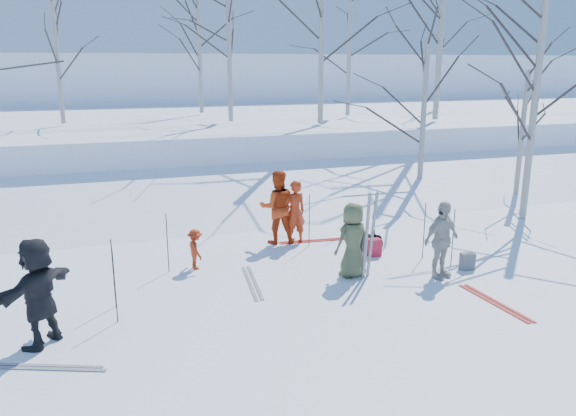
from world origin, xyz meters
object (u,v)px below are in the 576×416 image
object	(u,v)px
skier_cream_east	(441,240)
backpack_dark	(362,242)
skier_red_seated	(196,249)
backpack_grey	(467,261)
skier_redor_behind	(277,207)
backpack_red	(374,247)
skier_grey_west	(38,292)
dog	(378,238)
skier_red_north	(295,212)
skier_olive_center	(353,240)

from	to	relation	value
skier_cream_east	backpack_dark	xyz separation A→B (m)	(-0.77, 2.21, -0.64)
skier_red_seated	skier_cream_east	xyz separation A→B (m)	(4.90, -2.14, 0.38)
backpack_grey	skier_cream_east	bearing A→B (deg)	-166.27
skier_redor_behind	backpack_red	distance (m)	2.65
skier_grey_west	dog	world-z (taller)	skier_grey_west
skier_redor_behind	backpack_grey	xyz separation A→B (m)	(3.46, -3.18, -0.75)
skier_red_seated	backpack_dark	world-z (taller)	skier_red_seated
skier_cream_east	skier_grey_west	bearing A→B (deg)	167.27
skier_red_seated	backpack_dark	xyz separation A→B (m)	(4.13, 0.07, -0.26)
dog	backpack_red	size ratio (longest dim) A/B	1.26
skier_grey_west	skier_red_north	bearing A→B (deg)	162.86
skier_olive_center	backpack_red	world-z (taller)	skier_olive_center
backpack_red	backpack_grey	xyz separation A→B (m)	(1.57, -1.48, -0.02)
skier_red_north	backpack_grey	bearing A→B (deg)	128.09
skier_red_north	backpack_dark	world-z (taller)	skier_red_north
backpack_grey	backpack_dark	distance (m)	2.58
skier_cream_east	skier_grey_west	distance (m)	7.86
skier_cream_east	backpack_grey	bearing A→B (deg)	-3.10
skier_olive_center	skier_red_north	bearing A→B (deg)	-92.45
skier_redor_behind	skier_grey_west	size ratio (longest dim) A/B	1.03
skier_red_north	skier_red_seated	xyz separation A→B (m)	(-2.70, -1.07, -0.36)
skier_redor_behind	skier_grey_west	world-z (taller)	skier_redor_behind
skier_red_north	skier_red_seated	bearing A→B (deg)	14.31
backpack_grey	skier_redor_behind	bearing A→B (deg)	137.39
skier_red_seated	skier_grey_west	world-z (taller)	skier_grey_west
skier_redor_behind	skier_cream_east	bearing A→B (deg)	137.75
skier_redor_behind	backpack_red	bearing A→B (deg)	148.15
skier_olive_center	skier_grey_west	xyz separation A→B (m)	(-6.07, -1.20, 0.10)
dog	backpack_grey	world-z (taller)	dog
skier_red_seated	backpack_grey	bearing A→B (deg)	-117.80
skier_redor_behind	skier_red_seated	size ratio (longest dim) A/B	2.05
skier_red_seated	backpack_red	distance (m)	4.22
skier_cream_east	skier_grey_west	world-z (taller)	skier_grey_west
skier_cream_east	backpack_grey	size ratio (longest dim) A/B	4.42
dog	backpack_dark	distance (m)	0.44
skier_redor_behind	backpack_dark	distance (m)	2.30
skier_cream_east	backpack_dark	world-z (taller)	skier_cream_east
backpack_dark	skier_olive_center	bearing A→B (deg)	-122.27
backpack_red	skier_red_seated	bearing A→B (deg)	173.77
dog	skier_red_north	bearing A→B (deg)	-40.95
skier_redor_behind	backpack_dark	world-z (taller)	skier_redor_behind
skier_olive_center	skier_red_north	xyz separation A→B (m)	(-0.43, 2.58, 0.00)
skier_grey_west	backpack_dark	world-z (taller)	skier_grey_west
skier_redor_behind	backpack_red	world-z (taller)	skier_redor_behind
skier_red_seated	backpack_grey	xyz separation A→B (m)	(5.75, -1.93, -0.27)
dog	backpack_dark	xyz separation A→B (m)	(-0.44, -0.04, -0.02)
skier_redor_behind	skier_red_seated	distance (m)	2.66
skier_red_north	skier_red_seated	size ratio (longest dim) A/B	1.79
skier_red_seated	backpack_grey	world-z (taller)	skier_red_seated
skier_red_north	skier_redor_behind	distance (m)	0.46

